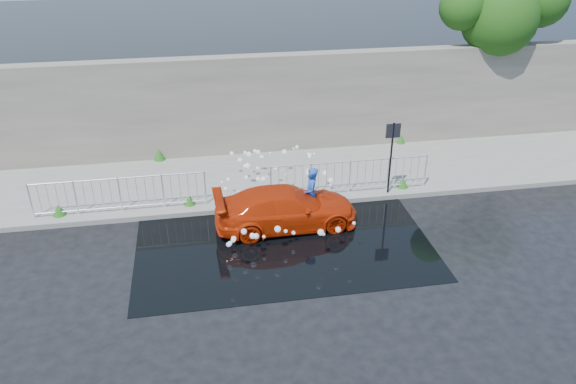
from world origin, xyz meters
The scene contains 13 objects.
ground centered at (0.00, 0.00, 0.00)m, with size 90.00×90.00×0.00m, color black.
pavement centered at (0.00, 5.00, 0.07)m, with size 30.00×4.00×0.15m, color slate.
curb centered at (0.00, 3.00, 0.08)m, with size 30.00×0.25×0.16m, color slate.
retaining_wall centered at (0.00, 7.20, 1.90)m, with size 30.00×0.60×3.50m, color #5D574F.
puddle centered at (0.50, 1.00, 0.01)m, with size 8.00×5.00×0.01m, color black.
sign_post centered at (4.20, 3.10, 1.72)m, with size 0.45×0.06×2.50m.
tree centered at (9.68, 7.41, 4.75)m, with size 4.83×2.80×6.22m.
railing_left centered at (-4.00, 3.35, 0.74)m, with size 5.05×0.05×1.10m.
railing_right centered at (3.00, 3.35, 0.74)m, with size 5.05×0.05×1.10m.
weeds centered at (-0.21, 4.54, 0.33)m, with size 12.17×3.93×0.44m.
water_spray centered at (0.56, 2.89, 0.73)m, with size 3.59×5.57×1.07m.
red_car centered at (0.73, 1.89, 0.59)m, with size 1.66×4.08×1.18m, color #BD2607.
person centered at (1.50, 2.12, 0.83)m, with size 0.61×0.40×1.67m, color #2144A6.
Camera 1 is at (-1.58, -11.86, 8.49)m, focal length 35.00 mm.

